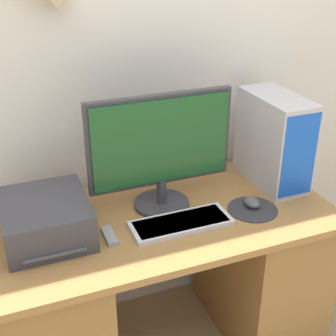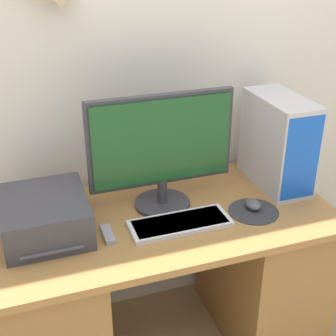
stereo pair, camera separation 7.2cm
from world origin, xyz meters
name	(u,v)px [view 1 (the left image)]	position (x,y,z in m)	size (l,w,h in m)	color
wall_back	(128,36)	(0.00, 0.73, 1.36)	(6.40, 0.13, 2.70)	silver
desk	(164,284)	(0.00, 0.34, 0.38)	(1.36, 0.68, 0.73)	olive
monitor	(161,147)	(0.02, 0.41, 0.99)	(0.58, 0.23, 0.47)	#333338
keyboard	(181,223)	(0.04, 0.25, 0.74)	(0.39, 0.15, 0.02)	silver
mousepad	(253,209)	(0.35, 0.24, 0.73)	(0.20, 0.20, 0.00)	#2D2D33
mouse	(252,202)	(0.36, 0.26, 0.75)	(0.06, 0.08, 0.04)	#4C4C51
computer_tower	(274,140)	(0.55, 0.43, 0.93)	(0.18, 0.37, 0.40)	#B2B2B7
printer	(46,219)	(-0.45, 0.36, 0.80)	(0.31, 0.36, 0.14)	#38383D
remote_control	(109,236)	(-0.24, 0.27, 0.74)	(0.04, 0.12, 0.02)	gray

